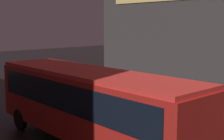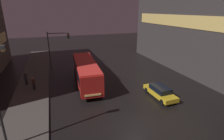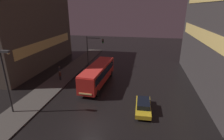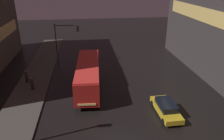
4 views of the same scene
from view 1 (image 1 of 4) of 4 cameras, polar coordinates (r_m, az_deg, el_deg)
bus_near at (r=13.01m, az=-4.22°, el=-5.48°), size 3.21×10.94×3.22m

